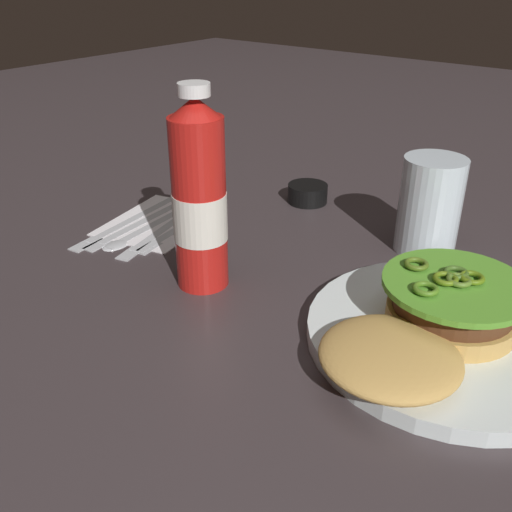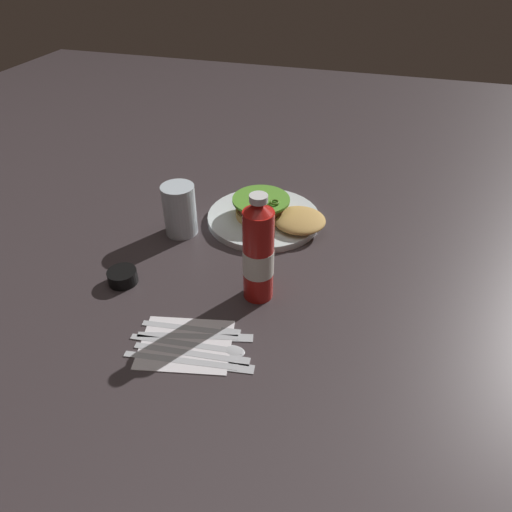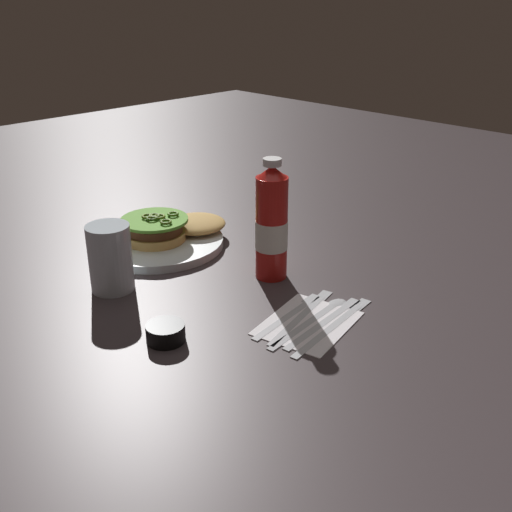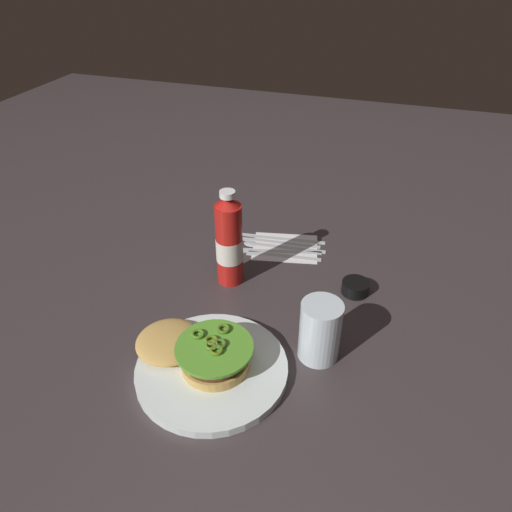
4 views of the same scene
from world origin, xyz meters
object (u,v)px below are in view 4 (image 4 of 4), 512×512
(ketchup_bottle, at_px, (229,242))
(condiment_cup, at_px, (355,287))
(napkin, at_px, (285,247))
(dinner_plate, at_px, (212,369))
(table_knife, at_px, (275,237))
(butter_knife, at_px, (274,250))
(burger_sandwich, at_px, (197,350))
(water_glass, at_px, (320,331))
(steak_knife, at_px, (275,241))
(fork_utensil, at_px, (277,254))
(spoon_utensil, at_px, (273,245))

(ketchup_bottle, relative_size, condiment_cup, 3.75)
(napkin, bearing_deg, ketchup_bottle, 62.48)
(dinner_plate, distance_m, napkin, 0.42)
(table_knife, xyz_separation_m, butter_knife, (-0.01, 0.06, 0.00))
(dinner_plate, distance_m, table_knife, 0.45)
(burger_sandwich, height_order, water_glass, water_glass)
(burger_sandwich, bearing_deg, steak_knife, -92.77)
(dinner_plate, distance_m, fork_utensil, 0.38)
(dinner_plate, xyz_separation_m, napkin, (-0.02, -0.41, -0.01))
(butter_knife, bearing_deg, water_glass, 119.92)
(table_knife, bearing_deg, water_glass, 117.50)
(table_knife, xyz_separation_m, steak_knife, (-0.00, 0.02, -0.00))
(dinner_plate, height_order, table_knife, dinner_plate)
(burger_sandwich, distance_m, napkin, 0.41)
(dinner_plate, distance_m, condiment_cup, 0.36)
(burger_sandwich, bearing_deg, table_knife, -92.01)
(table_knife, distance_m, spoon_utensil, 0.04)
(burger_sandwich, xyz_separation_m, ketchup_bottle, (0.03, -0.25, 0.06))
(burger_sandwich, relative_size, butter_knife, 1.11)
(water_glass, bearing_deg, dinner_plate, 30.51)
(water_glass, xyz_separation_m, table_knife, (0.18, -0.35, -0.05))
(condiment_cup, relative_size, napkin, 0.37)
(butter_knife, distance_m, fork_utensil, 0.02)
(burger_sandwich, relative_size, condiment_cup, 3.82)
(ketchup_bottle, xyz_separation_m, fork_utensil, (-0.07, -0.12, -0.09))
(condiment_cup, distance_m, fork_utensil, 0.21)
(table_knife, xyz_separation_m, fork_utensil, (-0.02, 0.07, -0.00))
(napkin, xyz_separation_m, table_knife, (0.03, -0.03, 0.00))
(butter_knife, bearing_deg, condiment_cup, 155.70)
(ketchup_bottle, height_order, spoon_utensil, ketchup_bottle)
(table_knife, bearing_deg, condiment_cup, 145.77)
(water_glass, distance_m, butter_knife, 0.34)
(spoon_utensil, bearing_deg, water_glass, 119.49)
(condiment_cup, bearing_deg, water_glass, 79.07)
(condiment_cup, relative_size, table_knife, 0.27)
(burger_sandwich, bearing_deg, dinner_plate, 163.38)
(napkin, distance_m, fork_utensil, 0.04)
(ketchup_bottle, distance_m, table_knife, 0.22)
(water_glass, xyz_separation_m, butter_knife, (0.17, -0.29, -0.05))
(dinner_plate, height_order, napkin, dinner_plate)
(spoon_utensil, bearing_deg, ketchup_bottle, 71.39)
(dinner_plate, distance_m, spoon_utensil, 0.41)
(condiment_cup, xyz_separation_m, table_knife, (0.22, -0.15, -0.01))
(condiment_cup, xyz_separation_m, napkin, (0.19, -0.12, -0.01))
(condiment_cup, distance_m, spoon_utensil, 0.24)
(dinner_plate, relative_size, table_knife, 1.22)
(dinner_plate, xyz_separation_m, water_glass, (-0.17, -0.10, 0.05))
(water_glass, bearing_deg, ketchup_bottle, -34.68)
(fork_utensil, bearing_deg, steak_knife, -70.47)
(ketchup_bottle, bearing_deg, condiment_cup, -171.43)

